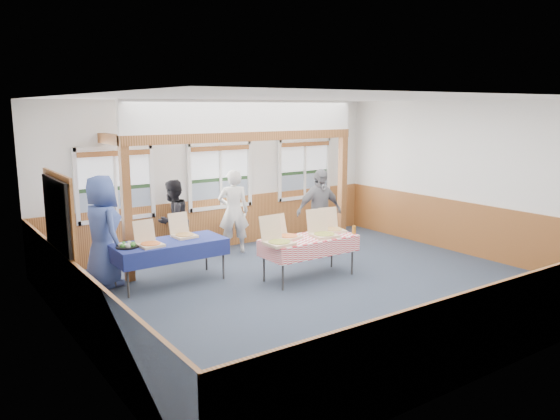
% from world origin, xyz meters
% --- Properties ---
extents(floor, '(8.00, 8.00, 0.00)m').
position_xyz_m(floor, '(0.00, 0.00, 0.00)').
color(floor, '#252C3D').
rests_on(floor, ground).
extents(ceiling, '(8.00, 8.00, 0.00)m').
position_xyz_m(ceiling, '(0.00, 0.00, 3.20)').
color(ceiling, white).
rests_on(ceiling, wall_back).
extents(wall_back, '(8.00, 0.00, 8.00)m').
position_xyz_m(wall_back, '(0.00, 3.50, 1.60)').
color(wall_back, silver).
rests_on(wall_back, floor).
extents(wall_front, '(8.00, 0.00, 8.00)m').
position_xyz_m(wall_front, '(0.00, -3.50, 1.60)').
color(wall_front, silver).
rests_on(wall_front, floor).
extents(wall_left, '(0.00, 8.00, 8.00)m').
position_xyz_m(wall_left, '(-4.00, 0.00, 1.60)').
color(wall_left, silver).
rests_on(wall_left, floor).
extents(wall_right, '(0.00, 8.00, 8.00)m').
position_xyz_m(wall_right, '(4.00, 0.00, 1.60)').
color(wall_right, silver).
rests_on(wall_right, floor).
extents(wainscot_back, '(7.98, 0.05, 1.10)m').
position_xyz_m(wainscot_back, '(0.00, 3.48, 0.55)').
color(wainscot_back, brown).
rests_on(wainscot_back, floor).
extents(wainscot_front, '(7.98, 0.05, 1.10)m').
position_xyz_m(wainscot_front, '(0.00, -3.48, 0.55)').
color(wainscot_front, brown).
rests_on(wainscot_front, floor).
extents(wainscot_left, '(0.05, 6.98, 1.10)m').
position_xyz_m(wainscot_left, '(-3.98, 0.00, 0.55)').
color(wainscot_left, brown).
rests_on(wainscot_left, floor).
extents(wainscot_right, '(0.05, 6.98, 1.10)m').
position_xyz_m(wainscot_right, '(3.98, 0.00, 0.55)').
color(wainscot_right, brown).
rests_on(wainscot_right, floor).
extents(cased_opening, '(0.06, 1.30, 2.10)m').
position_xyz_m(cased_opening, '(-3.96, 0.90, 1.05)').
color(cased_opening, '#2F2F2F').
rests_on(cased_opening, wall_left).
extents(window_left, '(1.56, 0.10, 1.46)m').
position_xyz_m(window_left, '(-2.30, 3.46, 1.68)').
color(window_left, white).
rests_on(window_left, wall_back).
extents(window_mid, '(1.56, 0.10, 1.46)m').
position_xyz_m(window_mid, '(0.00, 3.46, 1.68)').
color(window_mid, white).
rests_on(window_mid, wall_back).
extents(window_right, '(1.56, 0.10, 1.46)m').
position_xyz_m(window_right, '(2.30, 3.46, 1.68)').
color(window_right, white).
rests_on(window_right, wall_back).
extents(post_left, '(0.15, 0.15, 2.40)m').
position_xyz_m(post_left, '(-2.50, 2.30, 1.20)').
color(post_left, '#5D3714').
rests_on(post_left, floor).
extents(post_right, '(0.15, 0.15, 2.40)m').
position_xyz_m(post_right, '(2.50, 2.30, 1.20)').
color(post_right, '#5D3714').
rests_on(post_right, floor).
extents(cross_beam, '(5.15, 0.18, 0.18)m').
position_xyz_m(cross_beam, '(0.00, 2.30, 2.49)').
color(cross_beam, '#5D3714').
rests_on(cross_beam, post_left).
extents(table_left, '(2.05, 1.18, 0.76)m').
position_xyz_m(table_left, '(-1.96, 1.75, 0.70)').
color(table_left, '#2F2F2F').
rests_on(table_left, floor).
extents(table_right, '(1.91, 1.46, 0.76)m').
position_xyz_m(table_right, '(0.22, 0.58, 0.70)').
color(table_right, '#2F2F2F').
rests_on(table_right, floor).
extents(pizza_box_a, '(0.41, 0.49, 0.41)m').
position_xyz_m(pizza_box_a, '(-2.36, 1.64, 0.82)').
color(pizza_box_a, beige).
rests_on(pizza_box_a, table_left).
extents(pizza_box_b, '(0.40, 0.48, 0.41)m').
position_xyz_m(pizza_box_b, '(-1.61, 1.91, 0.82)').
color(pizza_box_b, beige).
rests_on(pizza_box_b, table_left).
extents(pizza_box_c, '(0.44, 0.53, 0.47)m').
position_xyz_m(pizza_box_c, '(-0.53, 0.49, 0.83)').
color(pizza_box_c, beige).
rests_on(pizza_box_c, table_right).
extents(pizza_box_d, '(0.48, 0.54, 0.40)m').
position_xyz_m(pizza_box_d, '(-0.14, 0.77, 0.82)').
color(pizza_box_d, beige).
rests_on(pizza_box_d, table_right).
extents(pizza_box_e, '(0.49, 0.57, 0.46)m').
position_xyz_m(pizza_box_e, '(0.48, 0.51, 0.83)').
color(pizza_box_e, beige).
rests_on(pizza_box_e, table_right).
extents(pizza_box_f, '(0.48, 0.55, 0.42)m').
position_xyz_m(pizza_box_f, '(0.88, 0.72, 0.82)').
color(pizza_box_f, beige).
rests_on(pizza_box_f, table_right).
extents(veggie_tray, '(0.38, 0.38, 0.09)m').
position_xyz_m(veggie_tray, '(-2.71, 1.75, 0.79)').
color(veggie_tray, black).
rests_on(veggie_tray, table_left).
extents(drink_glass, '(0.07, 0.07, 0.15)m').
position_xyz_m(drink_glass, '(1.07, 0.33, 0.83)').
color(drink_glass, '#9D621A').
rests_on(drink_glass, table_right).
extents(woman_white, '(0.76, 0.65, 1.78)m').
position_xyz_m(woman_white, '(0.00, 2.91, 0.89)').
color(woman_white, silver).
rests_on(woman_white, floor).
extents(woman_black, '(0.99, 0.92, 1.64)m').
position_xyz_m(woman_black, '(-1.29, 3.10, 0.82)').
color(woman_black, black).
rests_on(woman_black, floor).
extents(man_blue, '(0.75, 1.02, 1.93)m').
position_xyz_m(man_blue, '(-2.94, 2.30, 0.97)').
color(man_blue, '#3A4E91').
rests_on(man_blue, floor).
extents(person_grey, '(1.11, 0.56, 1.82)m').
position_xyz_m(person_grey, '(1.37, 1.72, 0.91)').
color(person_grey, gray).
rests_on(person_grey, floor).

